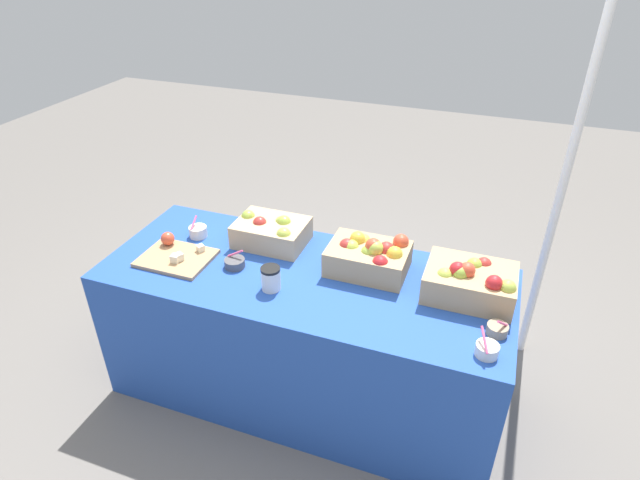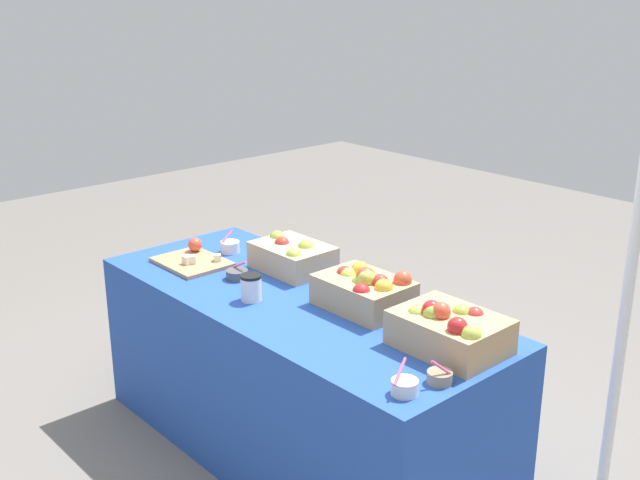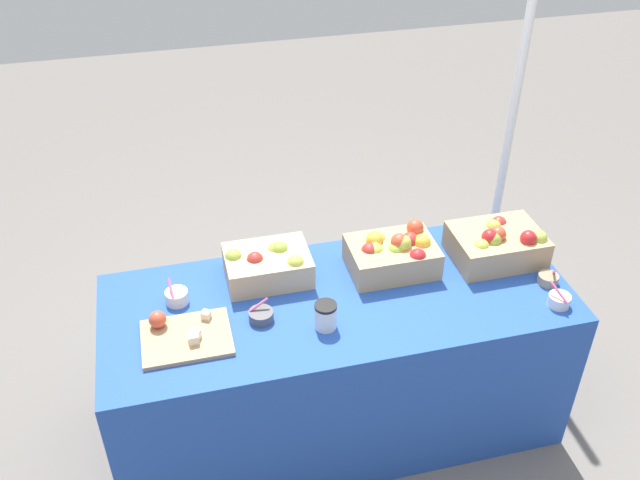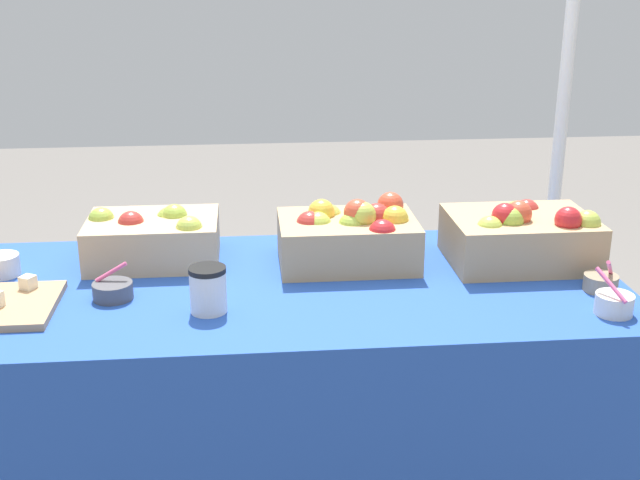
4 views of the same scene
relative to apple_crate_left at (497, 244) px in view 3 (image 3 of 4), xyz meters
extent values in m
plane|color=slate|center=(-0.73, -0.09, -0.81)|extent=(10.00, 10.00, 0.00)
cube|color=#234CAD|center=(-0.73, -0.09, -0.44)|extent=(1.90, 0.76, 0.74)
cube|color=tan|center=(0.00, 0.00, -0.01)|extent=(0.38, 0.28, 0.13)
sphere|color=#B2332D|center=(0.04, 0.08, 0.04)|extent=(0.07, 0.07, 0.07)
sphere|color=#99B742|center=(-0.04, -0.04, 0.06)|extent=(0.07, 0.07, 0.07)
sphere|color=red|center=(-0.06, -0.03, 0.07)|extent=(0.07, 0.07, 0.07)
sphere|color=#D14C33|center=(-0.02, -0.03, 0.07)|extent=(0.07, 0.07, 0.07)
sphere|color=#B2C64C|center=(-0.11, -0.06, 0.04)|extent=(0.07, 0.07, 0.07)
sphere|color=#B2C64C|center=(0.15, -0.07, 0.05)|extent=(0.07, 0.07, 0.07)
sphere|color=red|center=(0.09, -0.08, 0.07)|extent=(0.07, 0.07, 0.07)
sphere|color=#99B742|center=(0.00, 0.06, 0.04)|extent=(0.07, 0.07, 0.07)
cube|color=tan|center=(-0.46, 0.04, -0.01)|extent=(0.36, 0.26, 0.12)
sphere|color=#B2332D|center=(-0.38, 0.05, 0.05)|extent=(0.07, 0.07, 0.07)
sphere|color=gold|center=(-0.53, 0.08, 0.06)|extent=(0.07, 0.07, 0.07)
sphere|color=#B2C64C|center=(-0.43, 0.02, 0.07)|extent=(0.07, 0.07, 0.07)
sphere|color=#B2332D|center=(-0.57, 0.03, 0.04)|extent=(0.07, 0.07, 0.07)
sphere|color=red|center=(-0.39, -0.05, 0.04)|extent=(0.07, 0.07, 0.07)
sphere|color=#99B742|center=(-0.46, 0.01, 0.04)|extent=(0.07, 0.07, 0.07)
sphere|color=#D14C33|center=(-0.33, 0.12, 0.06)|extent=(0.07, 0.07, 0.07)
sphere|color=#B2C64C|center=(-0.51, 0.10, 0.04)|extent=(0.07, 0.07, 0.07)
sphere|color=#D14C33|center=(-0.44, 0.02, 0.07)|extent=(0.07, 0.07, 0.07)
sphere|color=#B2C64C|center=(-0.54, 0.03, 0.04)|extent=(0.07, 0.07, 0.07)
sphere|color=gold|center=(-0.34, 0.02, 0.05)|extent=(0.07, 0.07, 0.07)
cube|color=tan|center=(-0.98, 0.11, -0.02)|extent=(0.35, 0.26, 0.12)
sphere|color=#99B742|center=(-0.94, 0.14, 0.03)|extent=(0.07, 0.07, 0.07)
sphere|color=#99B742|center=(-1.12, 0.13, 0.04)|extent=(0.07, 0.07, 0.07)
sphere|color=#B2332D|center=(-1.04, 0.10, 0.02)|extent=(0.07, 0.07, 0.07)
sphere|color=#99B742|center=(-0.92, 0.13, 0.04)|extent=(0.07, 0.07, 0.07)
sphere|color=#B2332D|center=(-1.04, 0.09, 0.04)|extent=(0.07, 0.07, 0.07)
sphere|color=#B2C64C|center=(-0.88, 0.03, 0.04)|extent=(0.07, 0.07, 0.07)
cube|color=tan|center=(-1.35, -0.19, -0.07)|extent=(0.33, 0.26, 0.02)
cube|color=beige|center=(-1.32, -0.23, -0.04)|extent=(0.04, 0.04, 0.04)
cube|color=beige|center=(-1.32, -0.22, -0.04)|extent=(0.05, 0.05, 0.04)
sphere|color=#D14C33|center=(-1.45, -0.11, -0.02)|extent=(0.07, 0.07, 0.07)
cube|color=beige|center=(-1.26, -0.11, -0.04)|extent=(0.04, 0.04, 0.03)
cylinder|color=gray|center=(0.14, -0.21, -0.05)|extent=(0.08, 0.08, 0.04)
cylinder|color=#EA598C|center=(0.15, -0.22, -0.01)|extent=(0.05, 0.07, 0.06)
cylinder|color=silver|center=(0.11, -0.35, -0.05)|extent=(0.09, 0.09, 0.05)
cylinder|color=#EA598C|center=(0.09, -0.36, 0.00)|extent=(0.05, 0.10, 0.06)
cylinder|color=#4C4C51|center=(-1.06, -0.15, -0.05)|extent=(0.10, 0.10, 0.04)
cylinder|color=#EA598C|center=(-1.06, -0.13, -0.01)|extent=(0.08, 0.02, 0.05)
cylinder|color=silver|center=(-1.36, 0.03, -0.05)|extent=(0.09, 0.09, 0.05)
cylinder|color=#EA598C|center=(-1.38, 0.03, 0.00)|extent=(0.02, 0.08, 0.05)
cylinder|color=silver|center=(-0.82, -0.25, -0.03)|extent=(0.08, 0.08, 0.10)
cylinder|color=black|center=(-0.82, -0.25, 0.03)|extent=(0.09, 0.09, 0.01)
cylinder|color=white|center=(0.33, 0.62, 0.33)|extent=(0.04, 0.04, 2.30)
camera|label=1|loc=(0.03, -1.95, 1.33)|focal=29.69mm
camera|label=2|loc=(1.54, -2.00, 1.16)|focal=43.48mm
camera|label=3|loc=(-1.33, -2.18, 1.77)|focal=39.38mm
camera|label=4|loc=(-0.73, -2.01, 0.71)|focal=45.89mm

